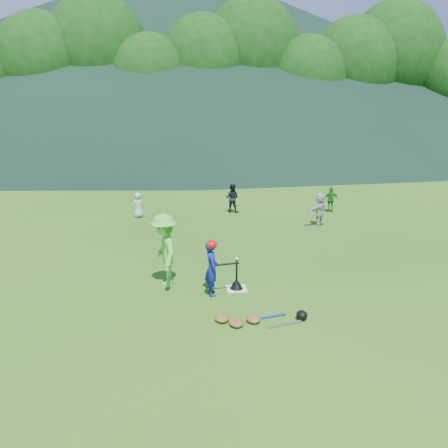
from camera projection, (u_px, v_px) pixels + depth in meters
name	position (u px, v px, depth m)	size (l,w,h in m)	color
ground	(236.00, 289.00, 9.97)	(120.00, 120.00, 0.00)	#225F15
home_plate	(236.00, 289.00, 9.96)	(0.45, 0.45, 0.02)	silver
baseball	(237.00, 259.00, 9.78)	(0.08, 0.08, 0.08)	white
batter_child	(212.00, 268.00, 9.53)	(0.45, 0.30, 1.23)	navy
adult_coach	(164.00, 251.00, 9.91)	(1.11, 0.64, 1.72)	#63DB40
fielder_a	(138.00, 205.00, 16.62)	(0.47, 0.31, 0.96)	#BDBDBD
fielder_b	(232.00, 198.00, 17.48)	(0.56, 0.44, 1.15)	black
fielder_c	(331.00, 200.00, 17.53)	(0.60, 0.25, 1.02)	#206B22
fielder_d	(319.00, 209.00, 15.41)	(1.09, 0.35, 1.18)	#BCBCBC
batting_tee	(237.00, 284.00, 9.93)	(0.30, 0.30, 0.68)	black
batter_gear	(213.00, 246.00, 9.41)	(0.73, 0.26, 0.59)	red
equipment_pile	(254.00, 319.00, 8.39)	(1.80, 0.61, 0.19)	olive
outfield_fence	(189.00, 151.00, 36.73)	(70.07, 0.08, 1.33)	gray
tree_line	(188.00, 64.00, 40.49)	(70.04, 11.40, 14.82)	#382314
distant_hills	(138.00, 53.00, 84.09)	(155.00, 140.00, 32.00)	black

